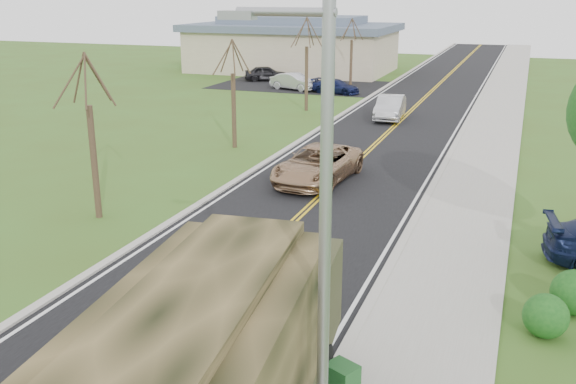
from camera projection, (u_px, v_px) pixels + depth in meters
The scene contains 17 objects.
road at pixel (419, 103), 48.47m from camera, with size 8.00×120.00×0.01m, color black.
curb_right at pixel (476, 105), 47.08m from camera, with size 0.30×120.00×0.12m, color #9E998E.
sidewalk_right at pixel (501, 107), 46.50m from camera, with size 3.20×120.00×0.10m, color #9E998E.
curb_left at pixel (366, 99), 49.84m from camera, with size 0.30×120.00×0.10m, color #9E998E.
street_light at pixel (318, 253), 9.29m from camera, with size 1.65×0.22×8.00m.
bare_tree_a at pixel (93, 149), 23.18m from camera, with size 1.93×2.26×6.08m.
bare_tree_b at pixel (234, 102), 33.96m from camera, with size 1.83×2.14×5.73m.
bare_tree_c at pixel (306, 71), 44.60m from camera, with size 2.04×2.39×6.42m.
bare_tree_d at pixel (351, 58), 55.40m from camera, with size 1.88×2.20×5.91m.
commercial_building at pixel (293, 45), 67.27m from camera, with size 25.50×21.50×5.65m.
military_truck at pixel (219, 361), 10.50m from camera, with size 3.64×8.22×3.97m.
suv_champagne at pixel (318, 164), 28.24m from camera, with size 2.59×5.63×1.56m, color #9C7958.
sedan_silver at pixel (390, 107), 42.16m from camera, with size 1.63×4.67×1.54m, color silver.
utility_box_near at pixel (342, 382), 12.96m from camera, with size 0.60×0.50×0.80m, color #1C4F20.
lot_car_dark at pixel (267, 73), 60.22m from camera, with size 1.66×4.14×1.41m, color black.
lot_car_silver at pixel (294, 82), 54.72m from camera, with size 1.51×4.33×1.43m, color #B7B6BB.
lot_car_navy at pixel (336, 86), 52.85m from camera, with size 1.64×4.04×1.17m, color #11173E.
Camera 1 is at (7.48, -8.71, 8.06)m, focal length 40.00 mm.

